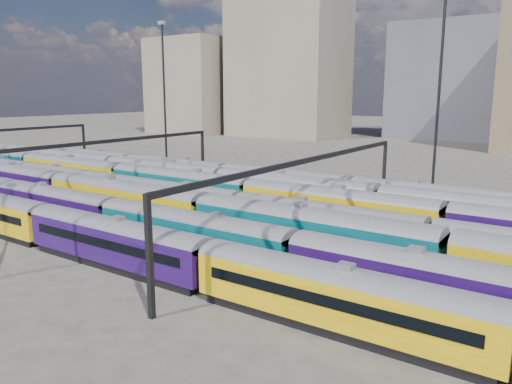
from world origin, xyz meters
The scene contains 12 objects.
ground centered at (0.00, 0.00, 0.00)m, with size 500.00×500.00×0.00m, color #3E3A34.
rake_0 centered at (-9.03, -15.00, 2.51)m, with size 116.43×2.84×4.77m.
rake_1 centered at (-15.67, -10.00, 2.59)m, with size 140.16×2.93×4.93m.
rake_2 centered at (-9.56, -5.00, 2.89)m, with size 156.11×3.26×5.50m.
rake_3 centered at (2.07, 0.00, 2.48)m, with size 115.45×2.82×4.73m.
rake_4 centered at (-11.06, 5.00, 2.79)m, with size 150.75×3.15×5.31m.
rake_5 centered at (-8.14, 10.00, 2.76)m, with size 127.76×3.12×5.25m.
rake_6 centered at (7.92, 15.00, 2.53)m, with size 117.45×2.87×4.82m.
gantry_1 centered at (-20.00, 0.00, 6.79)m, with size 0.35×40.35×8.03m.
gantry_2 centered at (10.00, 0.00, 6.79)m, with size 0.35×40.35×8.03m.
mast_1 centered at (-30.00, 22.00, 13.97)m, with size 1.40×0.50×25.60m.
mast_3 centered at (15.00, 24.00, 13.97)m, with size 1.40×0.50×25.60m.
Camera 1 is at (31.94, -40.31, 13.91)m, focal length 35.00 mm.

